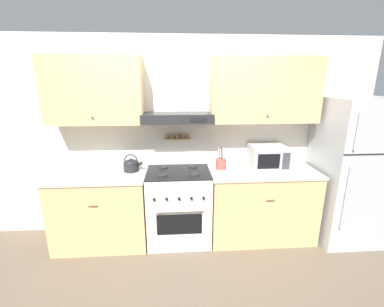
{
  "coord_description": "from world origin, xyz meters",
  "views": [
    {
      "loc": [
        -0.04,
        -2.64,
        2.0
      ],
      "look_at": [
        0.17,
        0.28,
        1.18
      ],
      "focal_mm": 24.0,
      "sensor_mm": 36.0,
      "label": 1
    }
  ],
  "objects_px": {
    "tea_kettle": "(131,165)",
    "microwave": "(267,157)",
    "refrigerator": "(351,171)",
    "utensil_crock": "(221,163)",
    "stove_range": "(179,205)"
  },
  "relations": [
    {
      "from": "tea_kettle",
      "to": "microwave",
      "type": "height_order",
      "value": "microwave"
    },
    {
      "from": "tea_kettle",
      "to": "microwave",
      "type": "bearing_deg",
      "value": 0.59
    },
    {
      "from": "stove_range",
      "to": "refrigerator",
      "type": "bearing_deg",
      "value": -1.86
    },
    {
      "from": "microwave",
      "to": "refrigerator",
      "type": "bearing_deg",
      "value": -9.2
    },
    {
      "from": "refrigerator",
      "to": "microwave",
      "type": "bearing_deg",
      "value": 170.8
    },
    {
      "from": "refrigerator",
      "to": "microwave",
      "type": "distance_m",
      "value": 1.06
    },
    {
      "from": "refrigerator",
      "to": "utensil_crock",
      "type": "xyz_separation_m",
      "value": [
        -1.64,
        0.15,
        0.09
      ]
    },
    {
      "from": "tea_kettle",
      "to": "microwave",
      "type": "distance_m",
      "value": 1.73
    },
    {
      "from": "tea_kettle",
      "to": "microwave",
      "type": "xyz_separation_m",
      "value": [
        1.73,
        0.02,
        0.07
      ]
    },
    {
      "from": "microwave",
      "to": "utensil_crock",
      "type": "height_order",
      "value": "same"
    },
    {
      "from": "stove_range",
      "to": "tea_kettle",
      "type": "bearing_deg",
      "value": 172.3
    },
    {
      "from": "microwave",
      "to": "tea_kettle",
      "type": "bearing_deg",
      "value": -179.41
    },
    {
      "from": "refrigerator",
      "to": "utensil_crock",
      "type": "bearing_deg",
      "value": 174.78
    },
    {
      "from": "utensil_crock",
      "to": "tea_kettle",
      "type": "bearing_deg",
      "value": -180.0
    },
    {
      "from": "stove_range",
      "to": "utensil_crock",
      "type": "bearing_deg",
      "value": 8.2
    }
  ]
}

